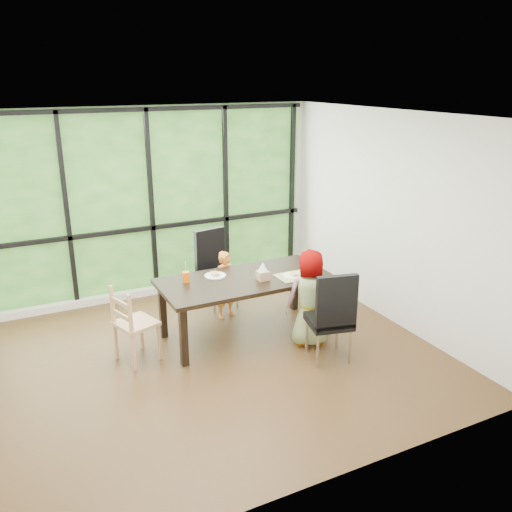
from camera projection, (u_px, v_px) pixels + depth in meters
name	position (u px, v px, depth m)	size (l,w,h in m)	color
ground	(212.00, 357.00, 6.17)	(5.00, 5.00, 0.00)	black
back_wall	(150.00, 203.00, 7.64)	(5.00, 5.00, 0.00)	silver
foliage_backdrop	(151.00, 203.00, 7.62)	(4.80, 0.02, 2.65)	#27531D
window_mullions	(151.00, 204.00, 7.59)	(4.80, 0.06, 2.65)	black
window_sill	(158.00, 290.00, 7.97)	(4.80, 0.12, 0.10)	silver
dining_table	(245.00, 307.00, 6.60)	(2.07, 0.98, 0.75)	black
chair_window_leather	(218.00, 270.00, 7.37)	(0.46, 0.46, 1.08)	black
chair_interior_leather	(329.00, 315.00, 5.99)	(0.46, 0.46, 1.08)	black
chair_end_beech	(136.00, 323.00, 5.99)	(0.42, 0.40, 0.90)	tan
child_toddler	(226.00, 284.00, 7.07)	(0.33, 0.22, 0.92)	orange
child_older	(311.00, 298.00, 6.32)	(0.58, 0.37, 1.18)	slate
placemat	(295.00, 276.00, 6.54)	(0.45, 0.33, 0.01)	tan
plate_far	(215.00, 276.00, 6.54)	(0.26, 0.26, 0.02)	white
plate_near	(294.00, 276.00, 6.53)	(0.27, 0.27, 0.02)	white
orange_cup	(186.00, 277.00, 6.34)	(0.08, 0.08, 0.13)	orange
green_cup	(314.00, 270.00, 6.58)	(0.08, 0.08, 0.12)	#4FCC27
white_mug	(312.00, 262.00, 6.90)	(0.09, 0.09, 0.09)	white
tissue_box	(263.00, 275.00, 6.41)	(0.13, 0.13, 0.11)	tan
crepe_rolls_far	(215.00, 274.00, 6.53)	(0.10, 0.12, 0.04)	tan
crepe_rolls_near	(294.00, 274.00, 6.52)	(0.10, 0.12, 0.04)	tan
straw_white	(186.00, 269.00, 6.30)	(0.01, 0.01, 0.20)	white
straw_pink	(315.00, 262.00, 6.55)	(0.01, 0.01, 0.20)	pink
tissue	(263.00, 267.00, 6.38)	(0.12, 0.12, 0.11)	white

